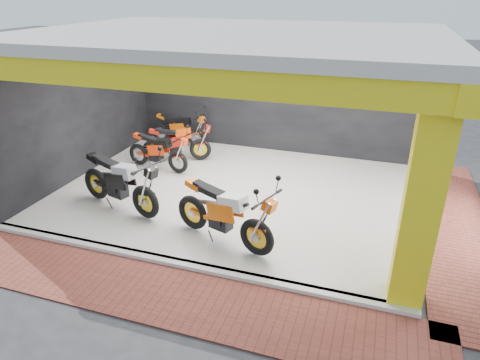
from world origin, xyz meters
name	(u,v)px	position (x,y,z in m)	size (l,w,h in m)	color
ground	(201,237)	(0.00, 0.00, 0.00)	(80.00, 80.00, 0.00)	#2D2D30
showroom_floor	(235,192)	(0.00, 2.00, 0.05)	(8.00, 6.00, 0.10)	white
showroom_ceiling	(234,36)	(0.00, 2.00, 3.60)	(8.40, 6.40, 0.20)	beige
back_wall	(270,93)	(0.00, 5.10, 1.75)	(8.20, 0.20, 3.50)	black
left_wall	(79,108)	(-4.10, 2.00, 1.75)	(0.20, 6.20, 3.50)	black
corner_column	(422,202)	(3.75, -0.75, 1.75)	(0.50, 0.50, 3.50)	yellow
header_beam_front	(166,77)	(0.00, -1.00, 3.30)	(8.40, 0.30, 0.40)	yellow
header_beam_right	(444,60)	(4.00, 2.00, 3.30)	(0.30, 6.40, 0.40)	yellow
floor_kerb	(178,263)	(0.00, -1.02, 0.05)	(8.00, 0.20, 0.10)	white
paver_front	(157,292)	(0.00, -1.80, 0.01)	(9.00, 1.40, 0.03)	brown
paver_right	(455,226)	(4.80, 2.00, 0.01)	(1.40, 7.00, 0.03)	brown
moto_hero	(257,220)	(1.25, -0.41, 0.82)	(2.35, 0.87, 1.44)	#E55C09
moto_row_a	(144,186)	(-1.29, 0.16, 0.83)	(2.40, 0.89, 1.47)	black
moto_row_b	(177,152)	(-1.71, 2.50, 0.70)	(1.95, 0.72, 1.19)	#F6360A
moto_row_c	(200,139)	(-1.53, 3.55, 0.71)	(1.99, 0.74, 1.22)	#AC1B12
moto_row_d	(196,129)	(-2.05, 4.44, 0.69)	(1.94, 0.72, 1.19)	#DA5809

